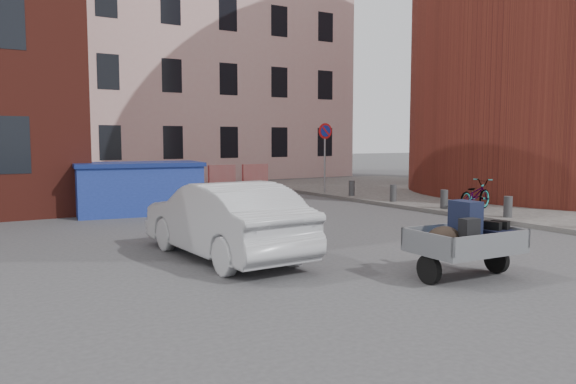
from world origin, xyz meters
TOP-DOWN VIEW (x-y plane):
  - ground at (0.00, 0.00)m, footprint 120.00×120.00m
  - sidewalk at (10.00, 4.00)m, footprint 9.00×24.00m
  - building_pink at (6.00, 22.00)m, footprint 16.00×8.00m
  - no_parking_sign at (6.00, 9.48)m, footprint 0.60×0.09m
  - bollards at (6.00, 3.40)m, footprint 0.22×9.02m
  - barriers at (4.20, 15.00)m, footprint 4.70×0.18m
  - trailer at (0.28, -2.35)m, footprint 1.65×1.84m
  - dumpster at (-1.75, 7.86)m, footprint 3.75×2.27m
  - silver_car at (-2.22, 1.00)m, footprint 1.65×4.27m
  - bicycle at (6.51, 2.70)m, footprint 1.75×0.93m

SIDE VIEW (x-z plane):
  - ground at x=0.00m, z-range 0.00..0.00m
  - sidewalk at x=10.00m, z-range 0.00..0.12m
  - bollards at x=6.00m, z-range 0.12..0.67m
  - barriers at x=4.20m, z-range 0.00..1.00m
  - bicycle at x=6.51m, z-range 0.12..1.00m
  - trailer at x=0.28m, z-range 0.01..1.21m
  - silver_car at x=-2.22m, z-range 0.00..1.39m
  - dumpster at x=-1.75m, z-range 0.01..1.49m
  - no_parking_sign at x=6.00m, z-range 0.69..3.34m
  - building_pink at x=6.00m, z-range 0.00..14.00m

